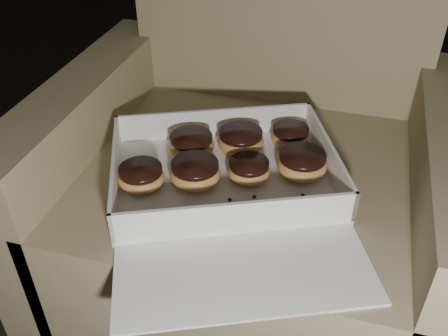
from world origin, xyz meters
TOP-DOWN VIEW (x-y plane):
  - floor at (0.00, 0.00)m, footprint 4.50×4.50m
  - armchair at (0.53, 0.18)m, footprint 0.80×0.67m
  - bakery_box at (0.52, 0.03)m, footprint 0.53×0.57m
  - donut_a at (0.55, 0.07)m, footprint 0.08×0.08m
  - donut_b at (0.37, -0.00)m, footprint 0.08×0.08m
  - donut_c at (0.63, 0.11)m, footprint 0.09×0.09m
  - donut_d at (0.46, 0.03)m, footprint 0.09×0.09m
  - donut_e at (0.60, 0.20)m, footprint 0.08×0.08m
  - donut_f at (0.42, 0.11)m, footprint 0.09×0.09m
  - donut_g at (0.51, 0.15)m, footprint 0.09×0.09m
  - crumb_a at (0.57, 0.02)m, footprint 0.01×0.01m
  - crumb_b at (0.53, 0.00)m, footprint 0.01×0.01m
  - crumb_c at (0.65, 0.05)m, footprint 0.01×0.01m
  - crumb_d at (0.56, -0.05)m, footprint 0.01×0.01m

SIDE VIEW (x-z plane):
  - floor at x=0.00m, z-range 0.00..0.00m
  - armchair at x=0.53m, z-range -0.15..0.68m
  - crumb_a at x=0.57m, z-range 0.38..0.38m
  - crumb_b at x=0.53m, z-range 0.38..0.38m
  - crumb_c at x=0.65m, z-range 0.38..0.38m
  - crumb_d at x=0.56m, z-range 0.38..0.38m
  - bakery_box at x=0.52m, z-range 0.35..0.42m
  - donut_e at x=0.60m, z-range 0.38..0.42m
  - donut_a at x=0.55m, z-range 0.38..0.42m
  - donut_b at x=0.37m, z-range 0.38..0.42m
  - donut_f at x=0.42m, z-range 0.38..0.43m
  - donut_d at x=0.46m, z-range 0.38..0.43m
  - donut_g at x=0.51m, z-range 0.38..0.43m
  - donut_c at x=0.63m, z-range 0.38..0.43m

